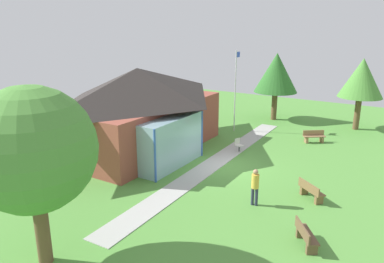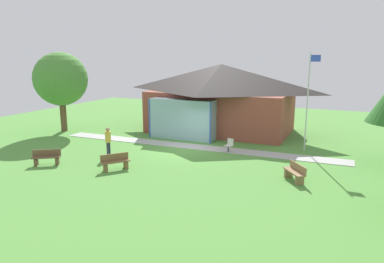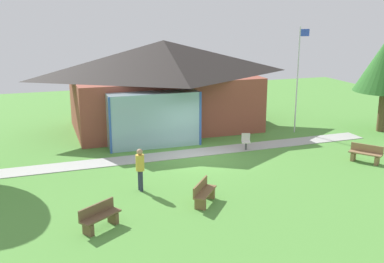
% 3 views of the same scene
% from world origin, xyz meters
% --- Properties ---
extents(ground_plane, '(44.00, 44.00, 0.00)m').
position_xyz_m(ground_plane, '(0.00, 0.00, 0.00)').
color(ground_plane, '#54933D').
extents(pavilion, '(11.61, 7.94, 5.27)m').
position_xyz_m(pavilion, '(-0.13, 6.24, 2.73)').
color(pavilion, brown).
rests_on(pavilion, ground_plane).
extents(footpath, '(19.68, 1.73, 0.03)m').
position_xyz_m(footpath, '(0.00, 0.80, 0.01)').
color(footpath, '#ADADA8').
rests_on(footpath, ground_plane).
extents(flagpole, '(0.64, 0.08, 6.11)m').
position_xyz_m(flagpole, '(6.91, 2.80, 3.35)').
color(flagpole, silver).
rests_on(flagpole, ground_plane).
extents(bench_lawn_far_right, '(1.24, 1.47, 0.84)m').
position_xyz_m(bench_lawn_far_right, '(7.16, -3.17, 0.40)').
color(bench_lawn_far_right, olive).
rests_on(bench_lawn_far_right, ground_plane).
extents(bench_front_left, '(1.48, 1.21, 0.84)m').
position_xyz_m(bench_front_left, '(-5.75, -6.13, 0.40)').
color(bench_front_left, brown).
rests_on(bench_front_left, ground_plane).
extents(bench_front_center, '(1.28, 1.45, 0.84)m').
position_xyz_m(bench_front_center, '(-1.77, -5.28, 0.40)').
color(bench_front_center, brown).
rests_on(bench_front_center, ground_plane).
extents(patio_chair_lawn_spare, '(0.56, 0.56, 0.86)m').
position_xyz_m(patio_chair_lawn_spare, '(2.64, 0.46, 0.42)').
color(patio_chair_lawn_spare, beige).
rests_on(patio_chair_lawn_spare, ground_plane).
extents(visitor_strolling_lawn, '(0.34, 0.34, 1.74)m').
position_xyz_m(visitor_strolling_lawn, '(-3.73, -3.26, 1.02)').
color(visitor_strolling_lawn, '#2D3347').
rests_on(visitor_strolling_lawn, ground_plane).
extents(tree_west_hedge, '(4.14, 4.14, 6.20)m').
position_xyz_m(tree_west_hedge, '(-11.47, 1.27, 4.10)').
color(tree_west_hedge, brown).
rests_on(tree_west_hedge, ground_plane).
extents(tree_east_hedge, '(3.60, 3.60, 5.64)m').
position_xyz_m(tree_east_hedge, '(11.88, 1.43, 3.98)').
color(tree_east_hedge, brown).
rests_on(tree_east_hedge, ground_plane).
extents(tree_far_east, '(3.28, 3.28, 5.49)m').
position_xyz_m(tree_far_east, '(12.29, -5.10, 3.98)').
color(tree_far_east, brown).
rests_on(tree_far_east, ground_plane).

